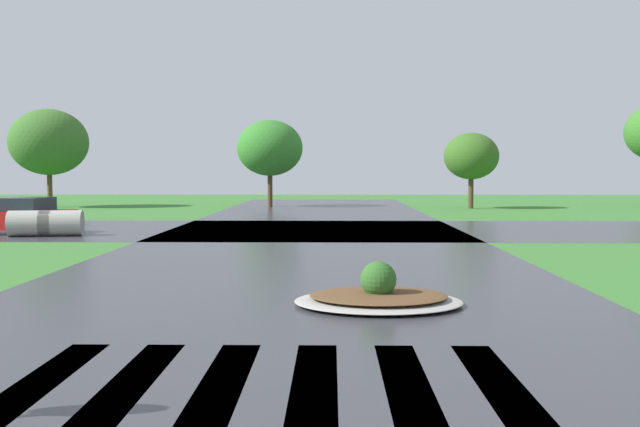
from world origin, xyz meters
TOP-DOWN VIEW (x-y plane):
  - asphalt_roadway at (0.00, 10.00)m, footprint 10.12×80.00m
  - asphalt_cross_road at (0.00, 23.26)m, footprint 90.00×9.11m
  - crosswalk_stripes at (0.00, 4.85)m, footprint 4.95×3.05m
  - median_island at (1.34, 8.99)m, footprint 2.60×2.15m
  - car_silver_hatch at (-10.04, 21.60)m, footprint 4.32×2.41m
  - drainage_pipe_stack at (-8.41, 20.64)m, footprint 2.33×1.14m
  - background_treeline at (-0.27, 38.88)m, footprint 38.52×5.45m

SIDE VIEW (x-z plane):
  - asphalt_roadway at x=0.00m, z-range 0.00..0.01m
  - asphalt_cross_road at x=0.00m, z-range 0.00..0.01m
  - crosswalk_stripes at x=0.00m, z-range 0.00..0.01m
  - median_island at x=1.34m, z-range -0.20..0.48m
  - drainage_pipe_stack at x=-8.41m, z-range 0.00..0.82m
  - car_silver_hatch at x=-10.04m, z-range -0.02..1.17m
  - background_treeline at x=-0.27m, z-range 0.69..6.58m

